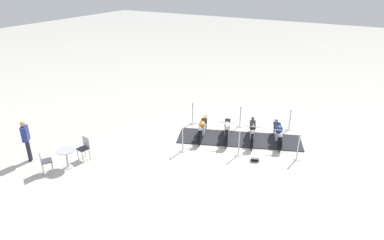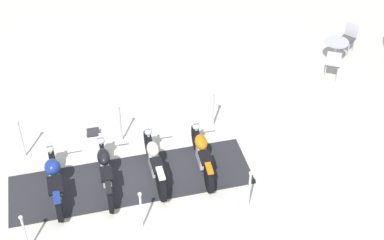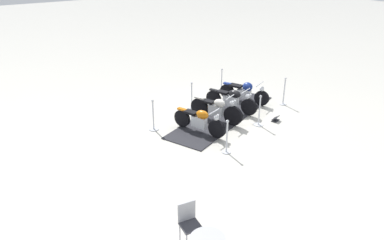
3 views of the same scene
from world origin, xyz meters
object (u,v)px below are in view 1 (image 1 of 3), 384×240
Objects in this scene: stanchion_right_front at (183,143)px; cafe_table at (66,154)px; motorcycle_black at (252,131)px; stanchion_right_mid at (239,148)px; motorcycle_copper at (202,128)px; motorcycle_navy at (278,133)px; motorcycle_cream at (227,129)px; stanchion_left_front at (193,117)px; bystander_person at (26,137)px; stanchion_left_rear at (289,123)px; stanchion_left_mid at (240,120)px; info_placard at (255,160)px; cafe_chair_across_table at (44,160)px; stanchion_right_rear at (298,150)px; cafe_chair_near_table at (84,147)px.

stanchion_right_front reaches higher than cafe_table.
stanchion_right_mid is (-0.03, -1.53, -0.14)m from motorcycle_black.
motorcycle_navy is (3.21, 1.22, 0.01)m from motorcycle_copper.
motorcycle_cream is 1.80× the size of stanchion_left_front.
bystander_person is (-1.75, -0.39, 0.49)m from cafe_table.
stanchion_left_front is (-4.47, -1.69, -0.02)m from stanchion_left_rear.
stanchion_left_front is at bearing 110.75° from stanchion_right_front.
stanchion_left_mid is at bearing -157.98° from motorcycle_black.
info_placard is at bearing -7.56° from stanchion_right_mid.
motorcycle_copper is 2.11× the size of cafe_chair_across_table.
motorcycle_navy is 9.05m from cafe_table.
stanchion_left_rear is 0.59× the size of bystander_person.
motorcycle_copper is at bearing 54.94° from cafe_table.
stanchion_right_rear is 1.21× the size of cafe_chair_across_table.
motorcycle_cream is at bearing 1.45° from bystander_person.
cafe_table is 0.82m from cafe_chair_across_table.
stanchion_right_rear is (2.24, 0.85, 0.07)m from stanchion_right_mid.
bystander_person is at bearing -167.33° from cafe_table.
cafe_chair_across_table is at bearing -60.87° from motorcycle_cream.
stanchion_left_mid reaches higher than cafe_table.
cafe_chair_near_table is (-4.39, -6.10, 0.22)m from stanchion_left_mid.
motorcycle_navy is at bearing 138.56° from cafe_chair_near_table.
stanchion_right_rear is at bearing -29.86° from stanchion_left_mid.
stanchion_right_mid is at bearing 37.01° from cafe_table.
bystander_person is (-5.20, -5.30, 0.58)m from motorcycle_copper.
motorcycle_copper is 5.27m from cafe_chair_near_table.
stanchion_left_rear is 10.29m from cafe_table.
bystander_person reaches higher than motorcycle_copper.
stanchion_left_rear is 3.77m from stanchion_right_mid.
motorcycle_black is 1.61m from stanchion_left_mid.
motorcycle_navy is 4.35m from stanchion_right_front.
motorcycle_black is at bearing 162.84° from stanchion_right_rear.
bystander_person reaches higher than stanchion_left_front.
motorcycle_navy is 5.22× the size of info_placard.
stanchion_left_rear is at bearing 20.75° from stanchion_left_front.
stanchion_right_mid is at bearing 131.28° from cafe_chair_near_table.
motorcycle_cream reaches higher than motorcycle_black.
motorcycle_black is 2.36m from stanchion_left_rear.
stanchion_right_mid is (-1.10, -1.94, -0.12)m from motorcycle_navy.
motorcycle_cream reaches higher than stanchion_left_rear.
stanchion_right_front is 5.52m from cafe_chair_across_table.
motorcycle_black is 2.31m from stanchion_right_rear.
stanchion_right_rear is at bearing 128.24° from cafe_chair_near_table.
bystander_person is (-8.51, -8.15, 0.69)m from stanchion_left_rear.
stanchion_right_front is at bearing -10.99° from cafe_chair_across_table.
stanchion_left_rear reaches higher than info_placard.
cafe_chair_across_table is at bearing -145.12° from stanchion_right_rear.
motorcycle_copper is at bearing -2.77° from cafe_chair_across_table.
motorcycle_black reaches higher than cafe_chair_near_table.
stanchion_right_front is 2.91m from stanchion_left_front.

